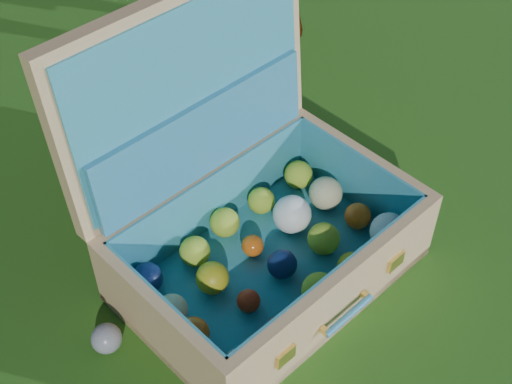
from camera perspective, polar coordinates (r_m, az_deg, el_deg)
The scene contains 3 objects.
ground at distance 1.68m, azimuth 1.60°, elevation -7.92°, with size 60.00×60.00×0.00m, color #215114.
stray_ball at distance 1.60m, azimuth -11.88°, elevation -11.39°, with size 0.07×0.07×0.07m, color teal.
suitcase at distance 1.62m, azimuth -0.81°, elevation -0.84°, with size 0.81×0.74×0.64m.
Camera 1 is at (-0.40, -0.93, 1.34)m, focal length 50.00 mm.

